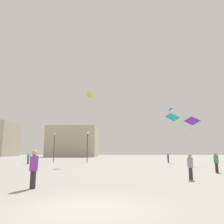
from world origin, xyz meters
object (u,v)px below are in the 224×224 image
person_in_green (216,161)px  kite_cyan_delta (173,117)px  person_in_grey (190,165)px  kite_violet_delta (192,121)px  kite_cobalt_diamond (171,109)px  person_in_purple (34,167)px  person_in_teal (28,158)px  lamppost_west (87,142)px  building_centre_hall (74,142)px  kite_amber_diamond (88,96)px  lamppost_east (54,142)px  person_in_blue (168,157)px  kite_lime_delta (171,123)px

person_in_green → kite_cyan_delta: 7.88m
person_in_grey → kite_violet_delta: 17.55m
person_in_green → kite_cobalt_diamond: bearing=-55.5°
person_in_purple → kite_violet_delta: 24.83m
person_in_teal → lamppost_west: (8.07, 4.64, 2.57)m
person_in_purple → building_centre_hall: size_ratio=0.10×
kite_cobalt_diamond → kite_cyan_delta: bearing=-100.5°
kite_cyan_delta → lamppost_west: (-11.96, 11.77, -2.25)m
person_in_purple → kite_amber_diamond: bearing=-15.0°
person_in_purple → kite_cobalt_diamond: (11.81, 24.16, 7.47)m
lamppost_east → person_in_green: bearing=-43.7°
kite_cyan_delta → building_centre_hall: size_ratio=0.34×
person_in_teal → person_in_blue: size_ratio=1.01×
person_in_grey → kite_cobalt_diamond: 21.72m
person_in_grey → person_in_purple: (-8.63, -4.06, 0.10)m
person_in_teal → lamppost_east: bearing=25.1°
person_in_grey → person_in_blue: size_ratio=1.01×
kite_lime_delta → kite_cobalt_diamond: bearing=-100.7°
person_in_purple → lamppost_east: 30.05m
lamppost_east → person_in_teal: bearing=-104.9°
kite_violet_delta → kite_cobalt_diamond: bearing=115.5°
kite_cobalt_diamond → lamppost_west: bearing=168.7°
kite_violet_delta → kite_amber_diamond: 15.03m
person_in_green → kite_violet_delta: 12.01m
kite_violet_delta → building_centre_hall: building_centre_hall is taller
person_in_purple → person_in_teal: bearing=6.9°
person_in_purple → kite_violet_delta: bearing=-51.5°
person_in_green → kite_violet_delta: size_ratio=0.20×
person_in_blue → kite_cyan_delta: 14.08m
kite_cyan_delta → person_in_blue: bearing=82.5°
person_in_teal → kite_amber_diamond: (9.15, -1.92, 8.88)m
person_in_purple → lamppost_west: size_ratio=0.35×
kite_amber_diamond → kite_cyan_delta: bearing=-25.6°
person_in_teal → kite_amber_diamond: kite_amber_diamond is taller
kite_cobalt_diamond → kite_violet_delta: (1.95, -4.09, -2.55)m
kite_amber_diamond → kite_lime_delta: bearing=33.2°
person_in_grey → kite_lime_delta: 26.12m
building_centre_hall → lamppost_west: (13.95, -51.29, -2.39)m
kite_violet_delta → kite_amber_diamond: bearing=179.0°
person_in_blue → building_centre_hall: bearing=-172.0°
person_in_green → person_in_blue: person_in_green is taller
lamppost_west → person_in_purple: bearing=-86.1°
kite_cobalt_diamond → person_in_green: bearing=-88.0°
person_in_grey → kite_amber_diamond: (-9.38, 16.26, 8.89)m
kite_cobalt_diamond → building_centre_hall: (-27.60, 54.01, -2.62)m
building_centre_hall → lamppost_west: bearing=-74.8°
person_in_green → person_in_grey: 6.36m
person_in_teal → kite_lime_delta: bearing=-32.9°
kite_cobalt_diamond → person_in_grey: bearing=-99.0°
person_in_green → kite_violet_delta: kite_violet_delta is taller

